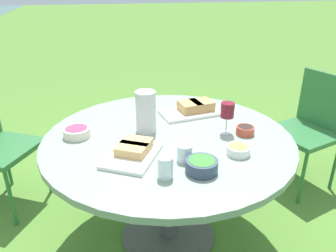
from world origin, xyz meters
TOP-DOWN VIEW (x-y plane):
  - ground_plane at (0.00, 0.00)m, footprint 40.00×40.00m
  - dining_table at (0.00, 0.00)m, footprint 1.39×1.39m
  - chair_near_left at (0.40, -1.20)m, footprint 0.55×0.54m
  - water_pitcher at (0.09, 0.11)m, footprint 0.12×0.12m
  - wine_glass at (-0.03, -0.33)m, footprint 0.08×0.08m
  - platter_bread_main at (0.29, -0.23)m, footprint 0.27×0.40m
  - platter_charcuterie at (-0.19, 0.22)m, footprint 0.37×0.34m
  - bowl_fries at (-0.27, -0.30)m, footprint 0.12×0.12m
  - bowl_salad at (-0.39, -0.08)m, footprint 0.15×0.15m
  - bowl_olives at (-0.07, -0.43)m, footprint 0.10×0.10m
  - bowl_dip_red at (0.09, 0.50)m, footprint 0.15×0.15m
  - cup_water_near at (-0.40, 0.09)m, footprint 0.07×0.07m
  - cup_water_far at (-0.28, -0.02)m, footprint 0.07×0.07m

SIDE VIEW (x-z plane):
  - ground_plane at x=0.00m, z-range 0.00..0.00m
  - chair_near_left at x=0.40m, z-range 0.08..0.97m
  - dining_table at x=0.00m, z-range 0.26..0.98m
  - bowl_fries at x=-0.27m, z-range 0.73..0.77m
  - platter_charcuterie at x=-0.19m, z-range 0.72..0.78m
  - bowl_olives at x=-0.07m, z-range 0.73..0.78m
  - bowl_dip_red at x=0.09m, z-range 0.73..0.78m
  - platter_bread_main at x=0.29m, z-range 0.72..0.80m
  - bowl_salad at x=-0.39m, z-range 0.73..0.79m
  - cup_water_far at x=-0.28m, z-range 0.72..0.81m
  - cup_water_near at x=-0.40m, z-range 0.72..0.83m
  - water_pitcher at x=0.09m, z-range 0.73..0.96m
  - wine_glass at x=-0.03m, z-range 0.77..0.95m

